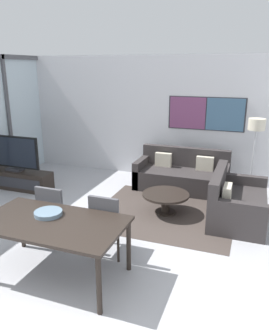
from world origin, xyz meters
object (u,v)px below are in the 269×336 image
(fruit_bowl, at_px, (48,213))
(floor_lamp, at_px, (256,132))
(coffee_table, at_px, (166,198))
(dining_chair_centre, at_px, (108,222))
(television, at_px, (13,153))
(sofa_main, at_px, (182,176))
(tv_console, at_px, (16,179))
(sofa_side, at_px, (234,204))
(dining_table, at_px, (52,226))
(dining_chair_left, at_px, (55,211))

(fruit_bowl, bearing_deg, floor_lamp, 55.87)
(coffee_table, height_order, fruit_bowl, fruit_bowl)
(fruit_bowl, bearing_deg, dining_chair_centre, 42.85)
(television, xyz_separation_m, sofa_main, (3.38, 1.25, -0.50))
(floor_lamp, bearing_deg, fruit_bowl, -124.13)
(tv_console, height_order, sofa_side, sofa_side)
(sofa_side, relative_size, coffee_table, 1.79)
(sofa_side, bearing_deg, fruit_bowl, 137.35)
(sofa_side, bearing_deg, tv_console, 90.58)
(dining_table, height_order, dining_chair_centre, dining_chair_centre)
(dining_chair_left, xyz_separation_m, dining_chair_centre, (0.87, -0.04, 0.00))
(dining_chair_left, relative_size, dining_chair_centre, 1.00)
(fruit_bowl, bearing_deg, dining_table, -44.54)
(tv_console, distance_m, television, 0.58)
(sofa_side, relative_size, dining_table, 0.84)
(television, height_order, floor_lamp, floor_lamp)
(dining_table, distance_m, fruit_bowl, 0.21)
(dining_chair_centre, xyz_separation_m, floor_lamp, (1.79, 2.95, 0.83))
(coffee_table, distance_m, dining_chair_centre, 1.67)
(dining_table, xyz_separation_m, dining_chair_centre, (0.44, 0.66, -0.17))
(dining_table, bearing_deg, television, 136.93)
(television, bearing_deg, coffee_table, -1.97)
(dining_chair_left, bearing_deg, sofa_side, 35.59)
(sofa_side, relative_size, fruit_bowl, 4.26)
(sofa_main, bearing_deg, coffee_table, -90.00)
(television, relative_size, dining_chair_left, 1.37)
(tv_console, distance_m, coffee_table, 3.39)
(sofa_side, relative_size, dining_chair_left, 1.64)
(dining_chair_left, height_order, floor_lamp, floor_lamp)
(sofa_side, bearing_deg, coffee_table, 97.93)
(television, bearing_deg, floor_lamp, 14.37)
(coffee_table, xyz_separation_m, floor_lamp, (1.40, 1.34, 1.06))
(sofa_side, height_order, dining_chair_left, dining_chair_left)
(sofa_main, bearing_deg, fruit_bowl, -105.29)
(tv_console, height_order, dining_chair_left, dining_chair_left)
(dining_chair_left, distance_m, floor_lamp, 4.03)
(sofa_main, xyz_separation_m, dining_chair_left, (-1.26, -2.94, 0.23))
(television, height_order, fruit_bowl, television)
(fruit_bowl, xyz_separation_m, floor_lamp, (2.36, 3.48, 0.56))
(floor_lamp, bearing_deg, coffee_table, -136.23)
(dining_chair_left, bearing_deg, dining_table, -58.27)
(television, xyz_separation_m, dining_table, (2.56, -2.39, -0.10))
(sofa_main, distance_m, dining_chair_centre, 3.02)
(coffee_table, bearing_deg, fruit_bowl, -114.16)
(dining_chair_centre, relative_size, floor_lamp, 0.57)
(dining_chair_centre, distance_m, fruit_bowl, 0.83)
(tv_console, distance_m, floor_lamp, 5.07)
(coffee_table, distance_m, floor_lamp, 2.21)
(tv_console, xyz_separation_m, sofa_side, (4.54, 0.05, 0.07))
(sofa_side, distance_m, fruit_bowl, 3.17)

